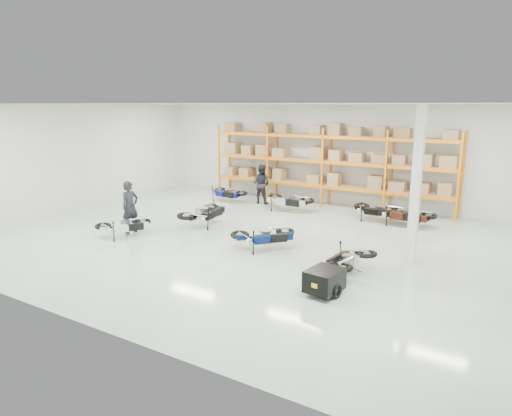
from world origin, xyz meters
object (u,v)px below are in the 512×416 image
Objects in this scene: moto_back_a at (227,190)px; moto_back_b at (288,197)px; moto_back_d at (406,211)px; moto_silver_left at (124,223)px; moto_black_far_left at (204,210)px; person_back at (261,184)px; moto_blue_centre at (265,232)px; person_left at (130,207)px; moto_back_c at (379,207)px; moto_touring_right at (348,256)px; trailer at (324,280)px.

moto_back_a is 0.92× the size of moto_back_b.
moto_back_a is 0.94× the size of moto_back_d.
moto_black_far_left reaches higher than moto_silver_left.
moto_silver_left is at bearing 76.90° from person_back.
moto_blue_centre is at bearing 157.97° from moto_back_d.
person_left is at bearing 152.56° from moto_back_b.
moto_back_b is 1.03× the size of moto_back_c.
moto_back_c reaches higher than moto_back_a.
moto_touring_right is 0.97× the size of moto_back_a.
person_left is at bearing 135.15° from moto_back_d.
moto_blue_centre is at bearing 149.62° from trailer.
person_left is (-5.07, -0.81, 0.38)m from moto_blue_centre.
moto_silver_left is at bearing 156.19° from moto_back_b.
moto_silver_left is at bearing -148.10° from person_left.
moto_back_d is 1.00× the size of person_left.
moto_back_d is at bearing -88.84° from moto_back_b.
trailer is 7.54m from moto_back_d.
moto_blue_centre is at bearing 155.97° from moto_black_far_left.
person_back reaches higher than moto_back_b.
person_left reaches higher than moto_touring_right.
trailer is 0.88× the size of moto_back_a.
moto_back_d is 6.77m from person_back.
person_left is (-0.24, 0.52, 0.43)m from moto_silver_left.
moto_back_b reaches higher than moto_touring_right.
moto_touring_right is at bearing -139.59° from moto_back_b.
moto_black_far_left is at bearing 157.62° from trailer.
moto_silver_left is at bearing 58.83° from moto_blue_centre.
moto_back_a is (-5.19, 5.38, -0.02)m from moto_blue_centre.
person_back reaches higher than moto_black_far_left.
trailer is 0.85× the size of person_back.
moto_blue_centre is 1.18× the size of trailer.
moto_touring_right is 7.66m from moto_back_b.
moto_touring_right is at bearing -169.04° from moto_back_c.
moto_back_d is at bearing 170.44° from person_back.
moto_back_b is 1.94m from person_back.
moto_silver_left is 7.93m from trailer.
person_left reaches higher than trailer.
moto_back_a is at bearing 14.23° from person_back.
moto_touring_right is at bearing 131.46° from person_back.
person_back is at bearing 86.91° from moto_back_c.
trailer is 8.26m from person_left.
moto_back_c reaches higher than moto_touring_right.
moto_back_c is at bearing -66.92° from moto_blue_centre.
moto_black_far_left reaches higher than moto_back_d.
moto_back_c is 0.99× the size of moto_back_d.
moto_touring_right is 0.94× the size of person_back.
moto_blue_centre is 1.00× the size of person_back.
moto_touring_right is 1.11× the size of trailer.
moto_back_c is (-1.01, 6.17, 0.04)m from moto_touring_right.
moto_black_far_left is 7.58m from moto_back_d.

